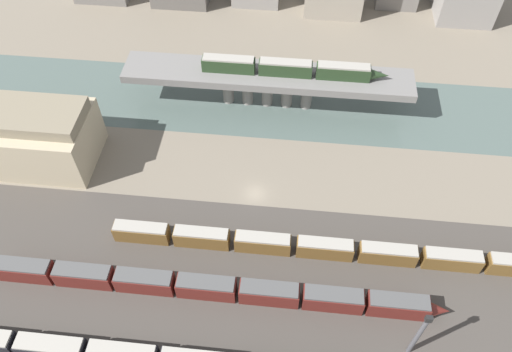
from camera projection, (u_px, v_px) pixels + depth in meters
ground_plane at (255, 194)px, 102.14m from camera, size 400.00×400.00×0.00m
railbed_yard at (241, 302)px, 87.04m from camera, size 280.00×42.00×0.01m
river_water at (267, 103)px, 119.32m from camera, size 320.00×23.10×0.01m
bridge at (268, 79)px, 113.49m from camera, size 65.73×9.55×9.23m
train_on_bridge at (292, 68)px, 110.51m from camera, size 41.51×2.73×3.47m
train_yard_near at (96, 352)px, 79.89m from camera, size 97.85×3.05×3.47m
train_yard_mid at (213, 288)px, 86.55m from camera, size 79.65×3.13×4.19m
train_yard_far at (331, 249)px, 91.59m from camera, size 82.84×2.67×4.00m
warehouse_building at (28, 135)px, 103.53m from camera, size 26.33×15.58×13.77m
signal_tower at (419, 335)px, 76.45m from camera, size 1.00×0.74×13.25m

